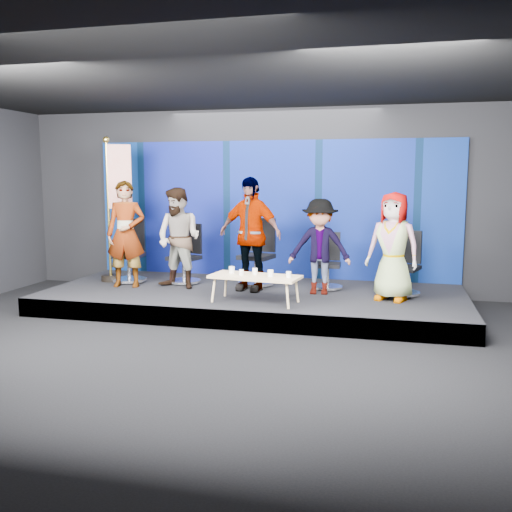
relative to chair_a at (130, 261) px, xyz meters
The scene contains 21 objects.
ground 3.78m from the chair_a, 49.06° to the right, with size 10.00×10.00×0.00m, color black.
room_walls 4.11m from the chair_a, 49.06° to the right, with size 10.02×8.02×3.51m.
riser 2.51m from the chair_a, ahead, with size 7.00×3.00×0.30m, color black.
backdrop 2.84m from the chair_a, 25.17° to the left, with size 7.00×0.08×2.60m, color navy.
chair_a is the anchor object (origin of this frame).
panelist_a 0.75m from the chair_a, 69.42° to the right, with size 0.68×0.44×1.86m, color black.
chair_b 1.06m from the chair_a, ahead, with size 0.73×0.73×1.07m.
panelist_b 1.29m from the chair_a, 18.97° to the right, with size 0.84×0.66×1.74m, color black.
chair_c 2.38m from the chair_a, ahead, with size 0.80×0.80×1.19m.
panelist_c 2.45m from the chair_a, ahead, with size 1.13×0.47×1.92m, color black.
chair_d 3.64m from the chair_a, ahead, with size 0.57×0.57×0.97m.
panelist_d 3.58m from the chair_a, ahead, with size 1.01×0.58×1.57m, color black.
chair_e 4.91m from the chair_a, ahead, with size 0.75×0.75×1.04m.
panelist_e 4.77m from the chair_a, ahead, with size 0.83×0.54×1.69m, color black.
coffee_table 2.93m from the chair_a, 24.02° to the right, with size 1.44×0.76×0.42m.
mug_a 2.52m from the chair_a, 25.44° to the right, with size 0.09×0.09×0.11m, color white.
mug_b 2.75m from the chair_a, 26.20° to the right, with size 0.07×0.07×0.08m, color white.
mug_c 2.87m from the chair_a, 22.45° to the right, with size 0.08×0.08×0.09m, color white.
mug_d 3.18m from the chair_a, 22.91° to the right, with size 0.09×0.09×0.10m, color white.
mug_e 3.45m from the chair_a, 21.34° to the right, with size 0.08×0.08×0.09m, color white.
flag_stand 1.05m from the chair_a, behind, with size 0.59×0.36×2.64m.
Camera 1 is at (2.30, -6.73, 2.22)m, focal length 40.00 mm.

